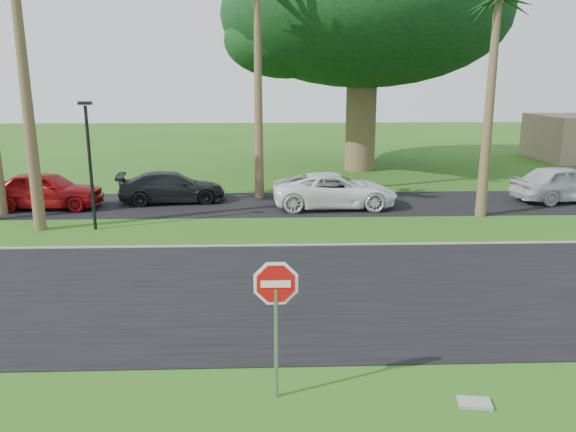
% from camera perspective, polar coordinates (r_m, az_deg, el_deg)
% --- Properties ---
extents(ground, '(120.00, 120.00, 0.00)m').
position_cam_1_polar(ground, '(12.97, -3.67, -10.90)').
color(ground, '#255816').
rests_on(ground, ground).
extents(road, '(120.00, 8.00, 0.02)m').
position_cam_1_polar(road, '(14.81, -3.47, -7.63)').
color(road, black).
rests_on(road, ground).
extents(parking_strip, '(120.00, 5.00, 0.02)m').
position_cam_1_polar(parking_strip, '(24.88, -2.95, 1.22)').
color(parking_strip, black).
rests_on(parking_strip, ground).
extents(curb, '(120.00, 0.12, 0.06)m').
position_cam_1_polar(curb, '(18.63, -3.21, -3.03)').
color(curb, gray).
rests_on(curb, ground).
extents(stop_sign_near, '(1.05, 0.07, 2.62)m').
position_cam_1_polar(stop_sign_near, '(9.51, -1.24, -8.70)').
color(stop_sign_near, gray).
rests_on(stop_sign_near, ground).
extents(palm_right_near, '(5.00, 5.00, 9.50)m').
position_cam_1_polar(palm_right_near, '(23.60, 20.57, 19.72)').
color(palm_right_near, brown).
rests_on(palm_right_near, ground).
extents(canopy_tree, '(16.50, 16.50, 13.12)m').
position_cam_1_polar(canopy_tree, '(34.43, 7.72, 19.56)').
color(canopy_tree, brown).
rests_on(canopy_tree, ground).
extents(streetlight_right, '(0.45, 0.25, 4.64)m').
position_cam_1_polar(streetlight_right, '(21.44, -19.51, 5.60)').
color(streetlight_right, black).
rests_on(streetlight_right, ground).
extents(car_red, '(4.71, 1.97, 1.59)m').
position_cam_1_polar(car_red, '(25.99, -23.36, 2.41)').
color(car_red, maroon).
rests_on(car_red, ground).
extents(car_dark, '(4.91, 2.53, 1.36)m').
position_cam_1_polar(car_dark, '(25.63, -11.71, 2.85)').
color(car_dark, black).
rests_on(car_dark, ground).
extents(car_minivan, '(5.36, 2.57, 1.47)m').
position_cam_1_polar(car_minivan, '(24.15, 4.77, 2.57)').
color(car_minivan, white).
rests_on(car_minivan, ground).
extents(car_pickup, '(5.02, 2.65, 1.63)m').
position_cam_1_polar(car_pickup, '(28.17, 26.34, 2.95)').
color(car_pickup, silver).
rests_on(car_pickup, ground).
extents(utility_slab, '(0.60, 0.43, 0.06)m').
position_cam_1_polar(utility_slab, '(10.58, 18.43, -17.57)').
color(utility_slab, gray).
rests_on(utility_slab, ground).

